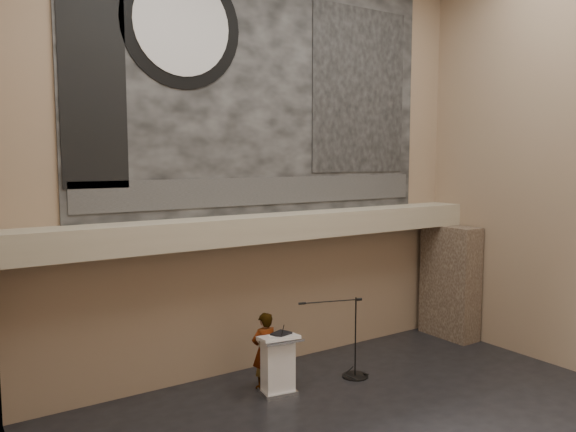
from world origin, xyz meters
TOP-DOWN VIEW (x-y plane):
  - wall_back at (0.00, 4.00)m, footprint 10.00×0.02m
  - wall_left at (-5.00, 0.00)m, footprint 0.02×8.00m
  - soffit at (0.00, 3.60)m, footprint 10.00×0.80m
  - sprinkler_left at (-1.60, 3.55)m, footprint 0.04×0.04m
  - sprinkler_right at (1.90, 3.55)m, footprint 0.04×0.04m
  - banner at (0.00, 3.97)m, footprint 8.00×0.05m
  - banner_text_strip at (0.00, 3.93)m, footprint 7.76×0.02m
  - banner_clock_rim at (-1.80, 3.93)m, footprint 2.30×0.02m
  - banner_clock_face at (-1.80, 3.91)m, footprint 1.84×0.02m
  - banner_building_print at (2.40, 3.93)m, footprint 2.60×0.02m
  - banner_brick_print at (-3.40, 3.93)m, footprint 1.10×0.02m
  - stone_pier at (4.65, 3.15)m, footprint 0.60×1.40m
  - lectern at (-0.62, 2.60)m, footprint 0.76×0.60m
  - binder at (-0.54, 2.61)m, footprint 0.41×0.37m
  - papers at (-0.69, 2.56)m, footprint 0.27×0.33m
  - speaker_person at (-0.68, 2.97)m, footprint 0.54×0.36m
  - mic_stand at (1.06, 2.46)m, footprint 1.37×0.63m

SIDE VIEW (x-z plane):
  - mic_stand at x=1.06m, z-range -0.56..1.04m
  - lectern at x=-0.62m, z-range -0.01..1.12m
  - speaker_person at x=-0.68m, z-range 0.00..1.45m
  - papers at x=-0.69m, z-range 1.10..1.10m
  - binder at x=-0.54m, z-range 1.10..1.14m
  - stone_pier at x=4.65m, z-range 0.00..2.70m
  - sprinkler_left at x=-1.60m, z-range 2.64..2.70m
  - sprinkler_right at x=1.90m, z-range 2.64..2.70m
  - soffit at x=0.00m, z-range 2.70..3.20m
  - banner_text_strip at x=0.00m, z-range 3.38..3.93m
  - wall_back at x=0.00m, z-range 0.00..8.50m
  - wall_left at x=-5.00m, z-range 0.00..8.50m
  - banner_brick_print at x=-3.40m, z-range 3.80..7.00m
  - banner at x=0.00m, z-range 3.20..8.20m
  - banner_building_print at x=2.40m, z-range 4.00..7.60m
  - banner_clock_rim at x=-1.80m, z-range 5.55..7.85m
  - banner_clock_face at x=-1.80m, z-range 5.78..7.62m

